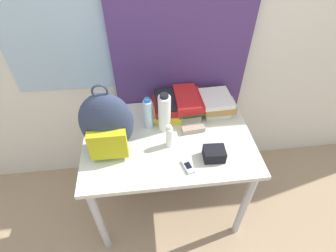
# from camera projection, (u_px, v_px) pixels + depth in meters

# --- Properties ---
(ground_plane) EXTENTS (12.00, 12.00, 0.00)m
(ground_plane) POSITION_uv_depth(u_px,v_px,m) (174.00, 244.00, 1.95)
(ground_plane) COLOR #9E8466
(wall_back) EXTENTS (6.00, 0.06, 2.50)m
(wall_back) POSITION_uv_depth(u_px,v_px,m) (159.00, 34.00, 1.68)
(wall_back) COLOR silver
(wall_back) RESTS_ON ground_plane
(curtain_blue) EXTENTS (0.92, 0.04, 2.50)m
(curtain_blue) POSITION_uv_depth(u_px,v_px,m) (182.00, 37.00, 1.65)
(curtain_blue) COLOR #4C336B
(curtain_blue) RESTS_ON ground_plane
(desk) EXTENTS (1.08, 0.75, 0.77)m
(desk) POSITION_uv_depth(u_px,v_px,m) (168.00, 148.00, 1.76)
(desk) COLOR beige
(desk) RESTS_ON ground_plane
(backpack) EXTENTS (0.30, 0.20, 0.47)m
(backpack) POSITION_uv_depth(u_px,v_px,m) (107.00, 125.00, 1.48)
(backpack) COLOR #2D3851
(backpack) RESTS_ON desk
(book_stack_left) EXTENTS (0.20, 0.24, 0.14)m
(book_stack_left) POSITION_uv_depth(u_px,v_px,m) (168.00, 106.00, 1.80)
(book_stack_left) COLOR yellow
(book_stack_left) RESTS_ON desk
(book_stack_center) EXTENTS (0.22, 0.28, 0.16)m
(book_stack_center) POSITION_uv_depth(u_px,v_px,m) (188.00, 103.00, 1.80)
(book_stack_center) COLOR silver
(book_stack_center) RESTS_ON desk
(book_stack_right) EXTENTS (0.22, 0.27, 0.13)m
(book_stack_right) POSITION_uv_depth(u_px,v_px,m) (216.00, 103.00, 1.83)
(book_stack_right) COLOR silver
(book_stack_right) RESTS_ON desk
(water_bottle) EXTENTS (0.06, 0.06, 0.24)m
(water_bottle) POSITION_uv_depth(u_px,v_px,m) (148.00, 114.00, 1.68)
(water_bottle) COLOR silver
(water_bottle) RESTS_ON desk
(sports_bottle) EXTENTS (0.08, 0.08, 0.28)m
(sports_bottle) POSITION_uv_depth(u_px,v_px,m) (164.00, 113.00, 1.65)
(sports_bottle) COLOR white
(sports_bottle) RESTS_ON desk
(sunscreen_bottle) EXTENTS (0.04, 0.04, 0.16)m
(sunscreen_bottle) POSITION_uv_depth(u_px,v_px,m) (170.00, 136.00, 1.59)
(sunscreen_bottle) COLOR white
(sunscreen_bottle) RESTS_ON desk
(cell_phone) EXTENTS (0.07, 0.11, 0.02)m
(cell_phone) POSITION_uv_depth(u_px,v_px,m) (188.00, 166.00, 1.51)
(cell_phone) COLOR #B7BCC6
(cell_phone) RESTS_ON desk
(sunglasses_case) EXTENTS (0.15, 0.07, 0.04)m
(sunglasses_case) POSITION_uv_depth(u_px,v_px,m) (193.00, 129.00, 1.71)
(sunglasses_case) COLOR gray
(sunglasses_case) RESTS_ON desk
(camera_pouch) EXTENTS (0.13, 0.10, 0.07)m
(camera_pouch) POSITION_uv_depth(u_px,v_px,m) (214.00, 154.00, 1.54)
(camera_pouch) COLOR black
(camera_pouch) RESTS_ON desk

